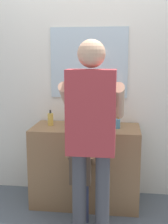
# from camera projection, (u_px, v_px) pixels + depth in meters

# --- Properties ---
(ground_plane) EXTENTS (14.00, 14.00, 0.00)m
(ground_plane) POSITION_uv_depth(u_px,v_px,m) (82.00, 215.00, 2.96)
(ground_plane) COLOR slate
(back_wall) EXTENTS (4.40, 0.10, 2.70)m
(back_wall) POSITION_uv_depth(u_px,v_px,m) (89.00, 75.00, 3.32)
(back_wall) COLOR silver
(back_wall) RESTS_ON ground
(vanity_cabinet) EXTENTS (1.12, 0.54, 0.84)m
(vanity_cabinet) POSITION_uv_depth(u_px,v_px,m) (86.00, 165.00, 3.18)
(vanity_cabinet) COLOR olive
(vanity_cabinet) RESTS_ON ground
(sink_basin) EXTENTS (0.38, 0.38, 0.11)m
(sink_basin) POSITION_uv_depth(u_px,v_px,m) (86.00, 122.00, 3.07)
(sink_basin) COLOR silver
(sink_basin) RESTS_ON vanity_cabinet
(faucet) EXTENTS (0.18, 0.14, 0.18)m
(faucet) POSITION_uv_depth(u_px,v_px,m) (88.00, 115.00, 3.29)
(faucet) COLOR #B7BABF
(faucet) RESTS_ON vanity_cabinet
(toothbrush_cup) EXTENTS (0.07, 0.07, 0.21)m
(toothbrush_cup) POSITION_uv_depth(u_px,v_px,m) (117.00, 123.00, 3.04)
(toothbrush_cup) COLOR #4C8EB2
(toothbrush_cup) RESTS_ON vanity_cabinet
(soap_bottle) EXTENTS (0.06, 0.06, 0.17)m
(soap_bottle) POSITION_uv_depth(u_px,v_px,m) (50.00, 119.00, 3.16)
(soap_bottle) COLOR gold
(soap_bottle) RESTS_ON vanity_cabinet
(child_toddler) EXTENTS (0.26, 0.26, 0.85)m
(child_toddler) POSITION_uv_depth(u_px,v_px,m) (81.00, 171.00, 2.77)
(child_toddler) COLOR #2D334C
(child_toddler) RESTS_ON ground
(adult_parent) EXTENTS (0.52, 0.55, 1.69)m
(adult_parent) POSITION_uv_depth(u_px,v_px,m) (91.00, 125.00, 2.41)
(adult_parent) COLOR #47474C
(adult_parent) RESTS_ON ground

